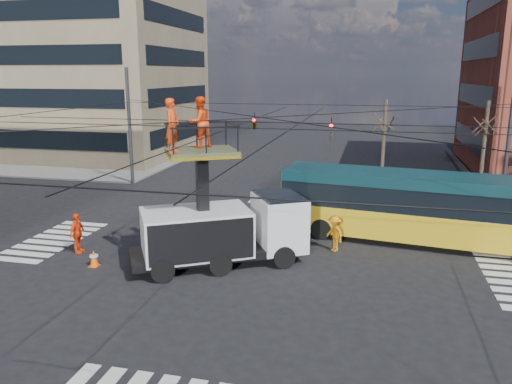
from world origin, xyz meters
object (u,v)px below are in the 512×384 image
object	(u,v)px
flagger	(335,233)
city_bus	(428,207)
worker_ground	(77,233)
traffic_cone	(94,258)
utility_truck	(222,213)

from	to	relation	value
flagger	city_bus	bearing A→B (deg)	76.71
city_bus	flagger	world-z (taller)	city_bus
city_bus	worker_ground	distance (m)	15.57
worker_ground	flagger	bearing A→B (deg)	-76.84
city_bus	traffic_cone	distance (m)	14.67
flagger	worker_ground	bearing A→B (deg)	-115.09
traffic_cone	flagger	xyz separation A→B (m)	(9.31, 4.04, 0.46)
worker_ground	flagger	distance (m)	11.16
traffic_cone	flagger	size ratio (longest dim) A/B	0.42
city_bus	traffic_cone	xyz separation A→B (m)	(-13.30, -6.02, -1.39)
traffic_cone	utility_truck	bearing A→B (deg)	16.61
city_bus	worker_ground	bearing A→B (deg)	-154.04
utility_truck	worker_ground	xyz separation A→B (m)	(-6.48, -0.27, -1.28)
utility_truck	traffic_cone	xyz separation A→B (m)	(-4.99, -1.49, -1.82)
city_bus	traffic_cone	size ratio (longest dim) A/B	19.77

